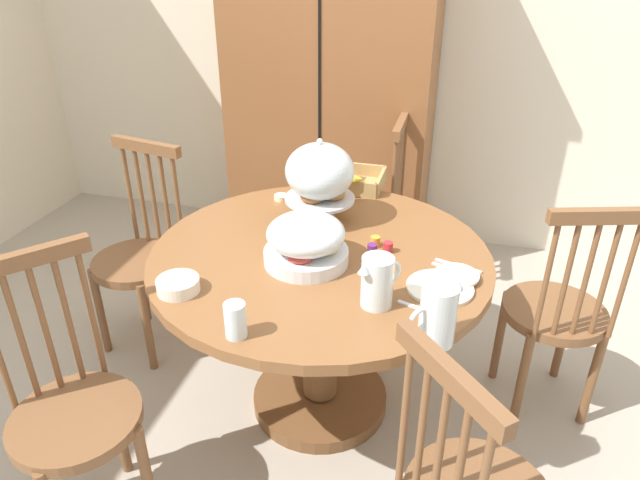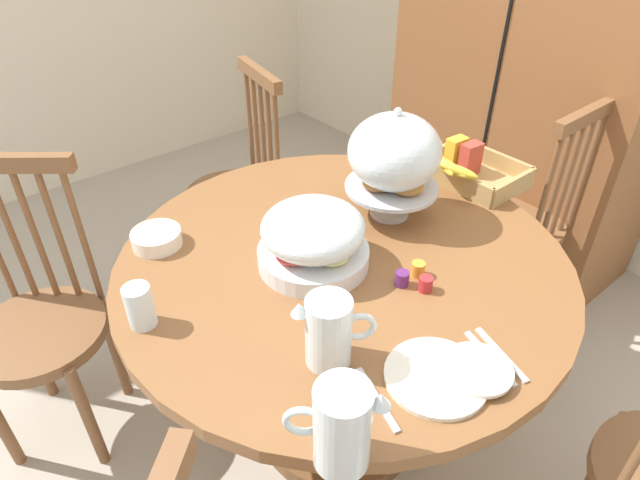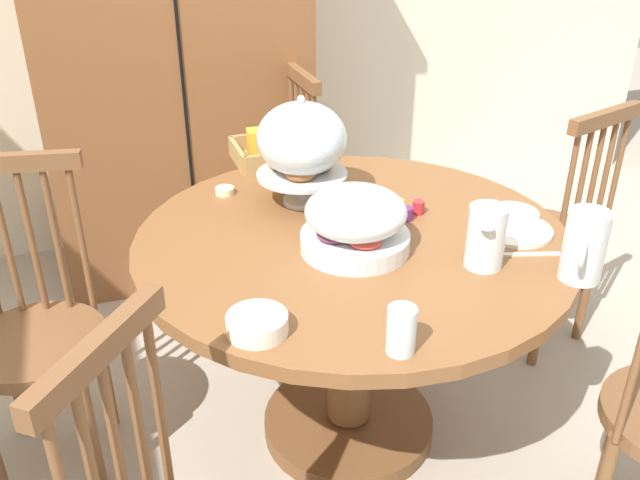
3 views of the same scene
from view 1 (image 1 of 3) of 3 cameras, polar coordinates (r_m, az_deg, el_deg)
ground_plane at (r=2.45m, az=0.43°, el=-18.35°), size 10.00×10.00×0.00m
wall_back at (r=3.51m, az=8.77°, el=20.22°), size 4.80×0.06×2.60m
wooden_armoire at (r=3.32m, az=1.29°, el=14.48°), size 1.18×0.60×1.96m
dining_table at (r=2.22m, az=0.00°, el=-5.74°), size 1.25×1.25×0.74m
windsor_chair_near_window at (r=2.76m, az=-17.23°, el=-1.85°), size 0.41×0.41×0.97m
windsor_chair_by_cabinet at (r=2.03m, az=-23.10°, el=-15.55°), size 0.47×0.47×0.97m
windsor_chair_far_side at (r=2.46m, az=22.29°, el=-6.87°), size 0.42×0.42×0.97m
windsor_chair_host_seat at (r=3.05m, az=4.83°, el=2.41°), size 0.40×0.40×0.97m
pastry_stand_with_dome at (r=2.27m, az=-0.03°, el=6.49°), size 0.28×0.28×0.34m
fruit_platter_covered at (r=2.01m, az=-1.39°, el=-0.10°), size 0.30×0.30×0.18m
orange_juice_pitcher at (r=1.67m, az=11.50°, el=-7.44°), size 0.15×0.15×0.19m
milk_pitcher at (r=1.80m, az=5.66°, el=-4.28°), size 0.12×0.16×0.17m
cereal_basket at (r=2.64m, az=2.45°, el=6.12°), size 0.32×0.30×0.12m
china_plate_large at (r=1.94m, az=11.73°, el=-4.63°), size 0.22×0.22×0.01m
china_plate_small at (r=2.00m, az=13.32°, el=-3.38°), size 0.15×0.15×0.01m
cereal_bowl at (r=1.94m, az=-13.81°, el=-4.34°), size 0.14×0.14×0.04m
drinking_glass at (r=1.69m, az=-8.34°, el=-7.82°), size 0.06×0.06×0.11m
butter_dish at (r=2.53m, az=-3.86°, el=4.22°), size 0.06×0.06×0.02m
jam_jar_strawberry at (r=2.12m, az=6.72°, el=-0.71°), size 0.04×0.04×0.04m
jam_jar_apricot at (r=2.15m, az=5.47°, el=-0.15°), size 0.04×0.04×0.04m
jam_jar_grape at (r=2.10m, az=5.17°, el=-0.91°), size 0.04×0.04×0.04m
table_knife at (r=2.06m, az=13.17°, el=-2.86°), size 0.17×0.06×0.01m
dinner_fork at (r=2.08m, az=13.45°, el=-2.49°), size 0.17×0.06×0.01m
soup_spoon at (r=1.83m, az=10.09°, el=-6.76°), size 0.17×0.06×0.01m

